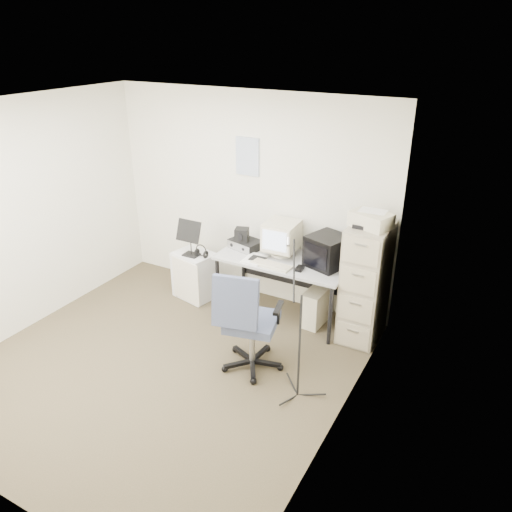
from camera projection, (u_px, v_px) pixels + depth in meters
The scene contains 23 objects.
floor at pixel (163, 365), 5.05m from camera, with size 3.60×3.60×0.01m, color #3E3724.
ceiling at pixel (139, 110), 4.00m from camera, with size 3.60×3.60×0.01m, color white.
wall_back at pixel (250, 198), 5.96m from camera, with size 3.60×0.02×2.50m, color silver.
wall_left at pixel (20, 219), 5.31m from camera, with size 0.02×3.60×2.50m, color silver.
wall_right at pixel (341, 299), 3.74m from camera, with size 0.02×3.60×2.50m, color silver.
wall_calendar at pixel (247, 157), 5.75m from camera, with size 0.30×0.02×0.44m, color white.
filing_cabinet at pixel (366, 283), 5.26m from camera, with size 0.40×0.60×1.30m, color gray.
printer at pixel (371, 220), 4.93m from camera, with size 0.39×0.27×0.15m, color beige.
desk at pixel (283, 287), 5.77m from camera, with size 1.50×0.70×0.73m, color #B4B4B4.
crt_monitor at pixel (282, 239), 5.65m from camera, with size 0.36×0.38×0.40m, color beige.
crt_tv at pixel (328, 251), 5.40m from camera, with size 0.38×0.40×0.35m, color black.
desk_speaker at pixel (307, 253), 5.58m from camera, with size 0.09×0.09×0.17m, color beige.
keyboard at pixel (271, 265), 5.45m from camera, with size 0.46×0.16×0.03m, color beige.
mouse at pixel (300, 268), 5.36m from camera, with size 0.07×0.12×0.04m, color black.
radio_receiver at pixel (246, 244), 5.88m from camera, with size 0.36×0.26×0.10m, color black.
radio_speaker at pixel (242, 235), 5.81m from camera, with size 0.15×0.14×0.15m, color black.
papers at pixel (254, 259), 5.59m from camera, with size 0.22×0.29×0.02m, color white.
pc_tower at pixel (317, 306), 5.70m from camera, with size 0.20×0.45×0.42m, color beige.
office_chair at pixel (252, 320), 4.81m from camera, with size 0.62×0.62×1.07m, color #4C5269.
side_cart at pixel (195, 275), 6.22m from camera, with size 0.48×0.38×0.59m, color silver.
music_stand at pixel (190, 238), 5.95m from camera, with size 0.32×0.17×0.46m, color black.
headphones at pixel (201, 253), 5.99m from camera, with size 0.17×0.17×0.03m, color black.
mic_stand at pixel (300, 332), 4.35m from camera, with size 0.02×0.02×1.37m, color black.
Camera 1 is at (2.80, -3.17, 3.11)m, focal length 35.00 mm.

